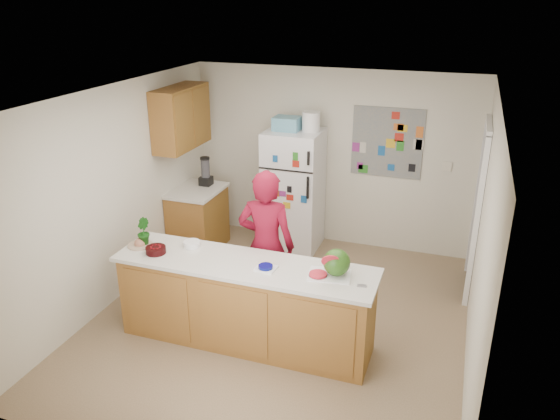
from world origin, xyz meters
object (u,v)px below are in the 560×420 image
(watermelon, at_px, (337,262))
(cherry_bowl, at_px, (156,250))
(refrigerator, at_px, (293,190))
(person, at_px, (266,246))

(watermelon, height_order, cherry_bowl, watermelon)
(refrigerator, bearing_deg, cherry_bowl, -105.80)
(watermelon, relative_size, cherry_bowl, 1.25)
(refrigerator, distance_m, cherry_bowl, 2.57)
(watermelon, bearing_deg, person, 150.83)
(refrigerator, bearing_deg, person, -81.33)
(refrigerator, height_order, cherry_bowl, refrigerator)
(refrigerator, xyz_separation_m, person, (0.28, -1.83, 0.01))
(person, xyz_separation_m, watermelon, (0.90, -0.50, 0.20))
(refrigerator, height_order, person, person)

